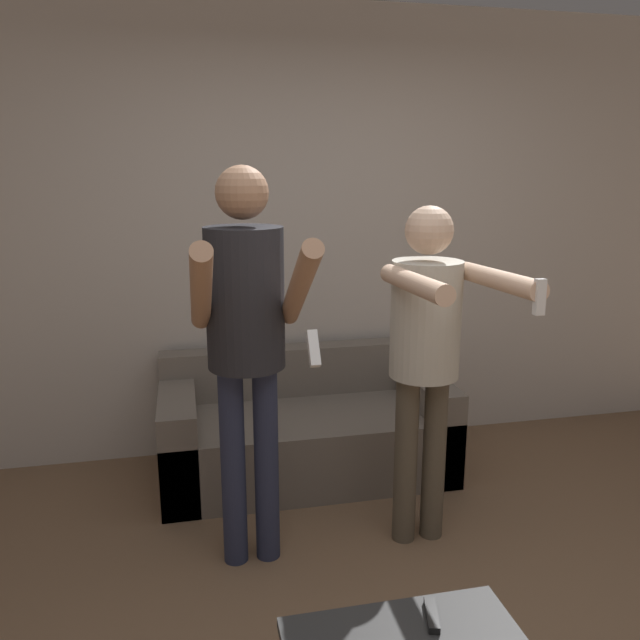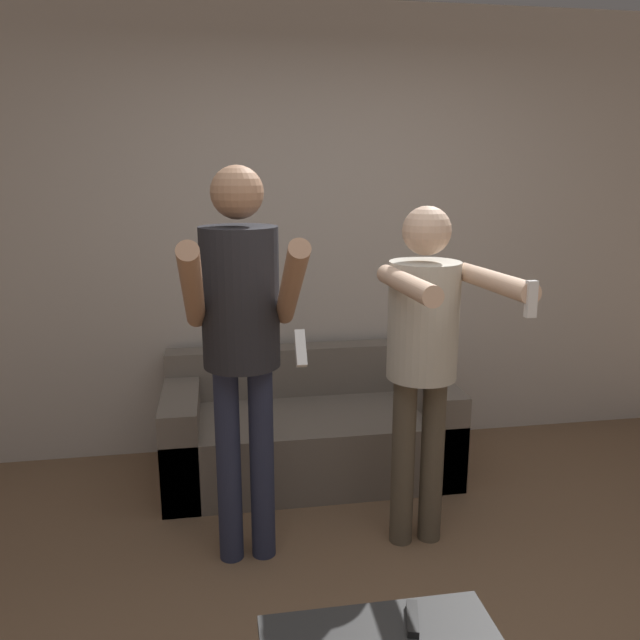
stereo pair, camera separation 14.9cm
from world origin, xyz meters
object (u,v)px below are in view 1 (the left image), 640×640
couch (305,431)px  remote_on_table (432,615)px  person_standing_left (246,325)px  person_standing_right (427,340)px

couch → remote_on_table: (0.08, -1.76, 0.11)m
couch → remote_on_table: size_ratio=10.71×
person_standing_left → person_standing_right: (0.81, -0.01, -0.11)m
person_standing_right → person_standing_left: bearing=179.5°
person_standing_left → couch: bearing=63.6°
person_standing_left → person_standing_right: size_ratio=1.11×
couch → person_standing_right: 1.19m
couch → person_standing_left: person_standing_left is taller
person_standing_left → remote_on_table: bearing=-63.0°
person_standing_right → remote_on_table: size_ratio=10.40×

